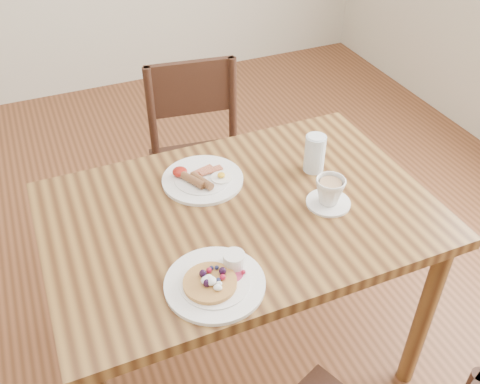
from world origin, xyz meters
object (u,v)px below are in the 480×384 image
(pancake_plate, at_px, (216,281))
(teacup_saucer, at_px, (330,193))
(dining_table, at_px, (240,233))
(breakfast_plate, at_px, (202,179))
(water_glass, at_px, (315,153))
(chair_far, at_px, (201,157))

(pancake_plate, bearing_deg, teacup_saucer, 21.43)
(dining_table, xyz_separation_m, pancake_plate, (-0.18, -0.26, 0.11))
(breakfast_plate, distance_m, water_glass, 0.39)
(pancake_plate, distance_m, breakfast_plate, 0.46)
(pancake_plate, xyz_separation_m, breakfast_plate, (0.12, 0.44, -0.00))
(chair_far, bearing_deg, teacup_saucer, 110.31)
(chair_far, bearing_deg, dining_table, 89.42)
(dining_table, xyz_separation_m, water_glass, (0.31, 0.10, 0.16))
(water_glass, bearing_deg, teacup_saucer, -104.55)
(teacup_saucer, bearing_deg, chair_far, 102.49)
(chair_far, distance_m, water_glass, 0.69)
(breakfast_plate, height_order, water_glass, water_glass)
(dining_table, height_order, water_glass, water_glass)
(chair_far, xyz_separation_m, pancake_plate, (-0.28, -0.93, 0.27))
(teacup_saucer, xyz_separation_m, water_glass, (0.05, 0.18, 0.02))
(chair_far, xyz_separation_m, water_glass, (0.21, -0.58, 0.32))
(water_glass, bearing_deg, chair_far, 110.40)
(chair_far, bearing_deg, water_glass, 118.22)
(dining_table, distance_m, teacup_saucer, 0.31)
(dining_table, distance_m, pancake_plate, 0.33)
(teacup_saucer, height_order, water_glass, water_glass)
(breakfast_plate, xyz_separation_m, teacup_saucer, (0.33, -0.27, 0.03))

